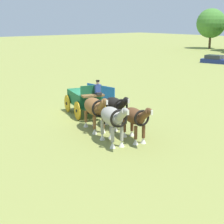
{
  "coord_description": "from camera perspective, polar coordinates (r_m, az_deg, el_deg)",
  "views": [
    {
      "loc": [
        19.72,
        -13.64,
        6.38
      ],
      "look_at": [
        4.31,
        -1.07,
        1.2
      ],
      "focal_mm": 57.38,
      "sensor_mm": 36.0,
      "label": 1
    }
  ],
  "objects": [
    {
      "name": "tree_a",
      "position": [
        83.46,
        15.5,
        13.46
      ],
      "size": [
        6.35,
        6.35,
        8.65
      ],
      "color": "brown",
      "rests_on": "ground"
    },
    {
      "name": "show_wagon",
      "position": [
        24.4,
        -4.29,
        2.1
      ],
      "size": [
        5.81,
        2.74,
        2.61
      ],
      "color": "#195B38",
      "rests_on": "ground"
    },
    {
      "name": "draft_horse_lead_off",
      "position": [
        18.48,
        0.12,
        -0.97
      ],
      "size": [
        2.99,
        1.44,
        2.3
      ],
      "color": "#9E998E",
      "rests_on": "ground"
    },
    {
      "name": "draft_horse_lead_near",
      "position": [
        19.04,
        3.73,
        -0.92
      ],
      "size": [
        2.93,
        1.35,
        2.16
      ],
      "color": "brown",
      "rests_on": "ground"
    },
    {
      "name": "draft_horse_rear_near",
      "position": [
        21.3,
        0.54,
        0.89
      ],
      "size": [
        3.01,
        1.4,
        2.2
      ],
      "color": "black",
      "rests_on": "ground"
    },
    {
      "name": "ground_plane",
      "position": [
        24.81,
        -4.38,
        -0.34
      ],
      "size": [
        220.0,
        220.0,
        0.0
      ],
      "primitive_type": "plane",
      "color": "olive"
    },
    {
      "name": "sponsor_banner",
      "position": [
        29.56,
        -1.84,
        3.22
      ],
      "size": [
        3.18,
        0.44,
        1.1
      ],
      "primitive_type": "cube",
      "rotation": [
        0.0,
        0.0,
        0.12
      ],
      "color": "#1959B2",
      "rests_on": "ground"
    },
    {
      "name": "parked_vehicle_a",
      "position": [
        55.99,
        16.06,
        8.02
      ],
      "size": [
        4.28,
        2.74,
        1.19
      ],
      "color": "navy",
      "rests_on": "ground"
    },
    {
      "name": "draft_horse_rear_off",
      "position": [
        20.83,
        -2.74,
        0.68
      ],
      "size": [
        3.11,
        1.51,
        2.25
      ],
      "color": "brown",
      "rests_on": "ground"
    }
  ]
}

